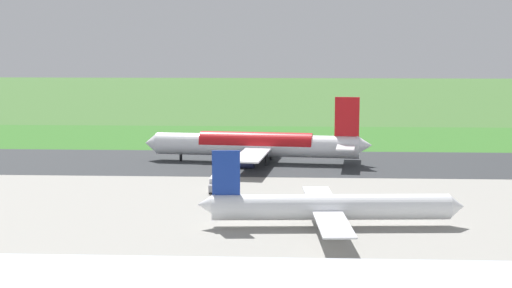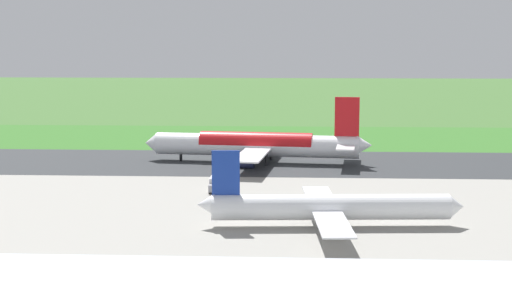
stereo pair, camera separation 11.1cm
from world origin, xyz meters
The scene contains 9 objects.
ground_plane centered at (0.00, 0.00, 0.00)m, with size 800.00×800.00×0.00m, color #3D662D.
runway_asphalt centered at (0.00, 0.00, 0.03)m, with size 600.00×36.70×0.06m, color #2D3033.
apron_concrete centered at (0.00, 53.59, 0.03)m, with size 440.00×110.00×0.05m, color gray.
grass_verge_foreground centered at (0.00, -33.69, 0.02)m, with size 600.00×80.00×0.04m, color #346B27.
airliner_main centered at (-6.27, 0.04, 4.35)m, with size 54.14×44.39×15.88m.
airliner_parked_mid centered at (-20.01, 58.73, 3.28)m, with size 41.13×33.65×12.00m.
service_truck_baggage centered at (0.15, 32.94, 1.40)m, with size 2.32×5.81×2.65m.
no_stopping_sign centered at (-18.89, -32.72, 1.46)m, with size 0.60×0.10×2.45m.
traffic_cone_orange centered at (-12.30, -36.85, 0.28)m, with size 0.40×0.40×0.55m, color orange.
Camera 1 is at (-13.99, 166.74, 28.30)m, focal length 50.44 mm.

